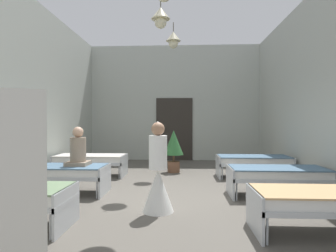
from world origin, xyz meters
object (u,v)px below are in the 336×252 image
at_px(bed_left_row_1, 61,172).
at_px(potted_plant, 174,146).
at_px(bed_right_row_1, 277,174).
at_px(patient_seated_primary, 78,151).
at_px(bed_left_row_2, 91,160).
at_px(bed_right_row_2, 253,161).
at_px(nurse_near_aisle, 158,179).
at_px(bed_right_row_0, 327,201).
at_px(bed_left_row_0, 1,196).

relative_size(bed_left_row_1, potted_plant, 1.54).
relative_size(bed_right_row_1, potted_plant, 1.54).
bearing_deg(patient_seated_primary, bed_left_row_2, 100.74).
height_order(bed_left_row_2, bed_right_row_2, same).
height_order(bed_left_row_2, patient_seated_primary, patient_seated_primary).
bearing_deg(bed_right_row_1, bed_left_row_2, 156.63).
relative_size(bed_left_row_2, nurse_near_aisle, 1.28).
relative_size(bed_right_row_1, nurse_near_aisle, 1.28).
relative_size(bed_left_row_2, bed_right_row_2, 1.00).
height_order(bed_right_row_0, bed_right_row_1, same).
height_order(bed_left_row_1, bed_right_row_1, same).
height_order(bed_left_row_0, bed_right_row_2, same).
xyz_separation_m(bed_right_row_1, potted_plant, (-2.14, 2.57, 0.33)).
height_order(bed_right_row_0, bed_right_row_2, same).
distance_m(bed_right_row_0, potted_plant, 4.97).
xyz_separation_m(patient_seated_primary, potted_plant, (1.91, 2.52, -0.10)).
xyz_separation_m(bed_right_row_2, nurse_near_aisle, (-2.29, -2.97, 0.09)).
xyz_separation_m(bed_right_row_0, potted_plant, (-2.14, 4.47, 0.33)).
bearing_deg(bed_left_row_1, bed_left_row_2, 90.00).
bearing_deg(bed_right_row_0, bed_left_row_1, 156.63).
xyz_separation_m(bed_left_row_0, bed_right_row_0, (4.40, 0.00, 0.00)).
height_order(patient_seated_primary, potted_plant, patient_seated_primary).
bearing_deg(patient_seated_primary, bed_right_row_2, 24.50).
xyz_separation_m(bed_left_row_2, nurse_near_aisle, (2.11, -2.97, 0.09)).
bearing_deg(bed_left_row_0, bed_right_row_0, 0.00).
distance_m(bed_right_row_2, patient_seated_primary, 4.47).
xyz_separation_m(nurse_near_aisle, potted_plant, (0.14, 3.64, 0.24)).
xyz_separation_m(bed_right_row_0, bed_left_row_2, (-4.40, 3.80, 0.00)).
height_order(bed_left_row_1, potted_plant, potted_plant).
relative_size(nurse_near_aisle, patient_seated_primary, 1.86).
bearing_deg(bed_left_row_2, nurse_near_aisle, -54.60).
bearing_deg(bed_right_row_0, bed_right_row_1, 90.00).
height_order(bed_right_row_1, bed_left_row_2, same).
distance_m(bed_left_row_2, nurse_near_aisle, 3.65).
xyz_separation_m(bed_right_row_1, patient_seated_primary, (-4.05, 0.06, 0.43)).
height_order(bed_right_row_2, patient_seated_primary, patient_seated_primary).
height_order(bed_right_row_2, potted_plant, potted_plant).
distance_m(patient_seated_primary, potted_plant, 3.16).
bearing_deg(nurse_near_aisle, patient_seated_primary, 14.40).
distance_m(bed_right_row_0, patient_seated_primary, 4.52).
bearing_deg(patient_seated_primary, bed_left_row_0, -100.15).
height_order(bed_right_row_0, bed_left_row_1, same).
distance_m(bed_right_row_0, bed_right_row_2, 3.80).
xyz_separation_m(bed_right_row_0, patient_seated_primary, (-4.05, 1.96, 0.43)).
relative_size(bed_right_row_1, bed_left_row_2, 1.00).
relative_size(bed_left_row_0, bed_left_row_1, 1.00).
xyz_separation_m(bed_left_row_2, patient_seated_primary, (0.35, -1.84, 0.43)).
bearing_deg(nurse_near_aisle, bed_right_row_2, -80.55).
bearing_deg(nurse_near_aisle, potted_plant, -45.24).
xyz_separation_m(bed_left_row_0, bed_right_row_1, (4.40, 1.90, 0.00)).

